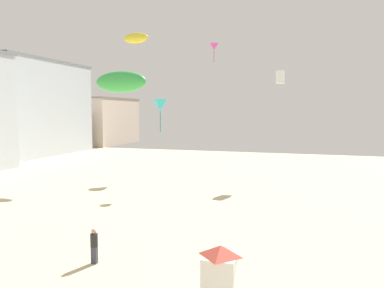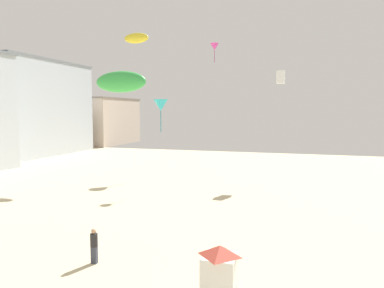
% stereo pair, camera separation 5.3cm
% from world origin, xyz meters
% --- Properties ---
extents(boardwalk_hotel_mid, '(11.57, 19.65, 14.91)m').
position_xyz_m(boardwalk_hotel_mid, '(-31.72, 46.70, 7.46)').
color(boardwalk_hotel_mid, '#ADB7C1').
rests_on(boardwalk_hotel_mid, ground).
extents(boardwalk_hotel_far, '(12.45, 16.28, 9.74)m').
position_xyz_m(boardwalk_hotel_far, '(-31.72, 67.27, 4.88)').
color(boardwalk_hotel_far, '#C6B29E').
rests_on(boardwalk_hotel_far, ground).
extents(kite_flyer, '(0.34, 0.34, 1.64)m').
position_xyz_m(kite_flyer, '(1.95, 12.17, 0.92)').
color(kite_flyer, '#383D4C').
rests_on(kite_flyer, ground).
extents(lifeguard_stand, '(1.10, 1.10, 2.55)m').
position_xyz_m(lifeguard_stand, '(8.47, 9.46, 1.84)').
color(lifeguard_stand, white).
rests_on(lifeguard_stand, ground).
extents(kite_green_parafoil, '(2.80, 0.78, 1.09)m').
position_xyz_m(kite_green_parafoil, '(1.97, 14.94, 8.48)').
color(kite_green_parafoil, green).
extents(kite_yellow_parafoil, '(2.85, 0.79, 1.11)m').
position_xyz_m(kite_yellow_parafoil, '(-6.76, 34.92, 14.87)').
color(kite_yellow_parafoil, yellow).
extents(kite_magenta_delta, '(0.86, 0.86, 1.94)m').
position_xyz_m(kite_magenta_delta, '(1.93, 35.04, 13.52)').
color(kite_magenta_delta, '#DB3D9E').
extents(kite_white_box, '(0.81, 0.81, 1.28)m').
position_xyz_m(kite_white_box, '(8.48, 36.68, 10.44)').
color(kite_white_box, white).
extents(kite_cyan_delta, '(1.53, 1.53, 3.47)m').
position_xyz_m(kite_cyan_delta, '(-3.72, 34.30, 7.60)').
color(kite_cyan_delta, '#2DB7CC').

